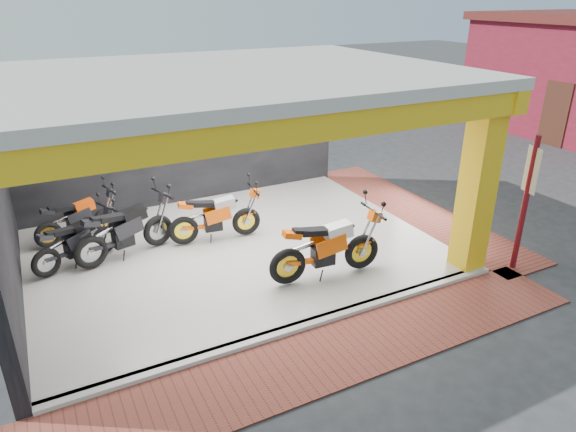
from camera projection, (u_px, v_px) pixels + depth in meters
name	position (u px, v px, depth m)	size (l,w,h in m)	color
ground	(277.00, 298.00, 9.12)	(80.00, 80.00, 0.00)	#2D2D30
showroom_floor	(235.00, 249.00, 10.73)	(8.00, 6.00, 0.10)	white
showroom_ceiling	(227.00, 75.00, 9.31)	(8.40, 6.40, 0.20)	beige
back_wall	(185.00, 136.00, 12.58)	(8.20, 0.20, 3.50)	black
corner_column	(478.00, 185.00, 9.39)	(0.50, 0.50, 3.50)	yellow
header_beam_front	(307.00, 127.00, 6.99)	(8.40, 0.30, 0.40)	yellow
header_beam_right	(400.00, 77.00, 11.11)	(0.30, 6.40, 0.40)	yellow
floor_kerb	(305.00, 326.00, 8.27)	(8.00, 0.20, 0.10)	white
paver_front	(330.00, 355.00, 7.65)	(9.00, 1.40, 0.03)	brown
paver_right	(414.00, 210.00, 12.76)	(1.40, 7.00, 0.03)	brown
signpost	(526.00, 199.00, 9.51)	(0.12, 0.37, 2.67)	maroon
moto_hero	(363.00, 236.00, 9.58)	(2.33, 0.86, 1.43)	#FF5C0A
moto_row_a	(246.00, 208.00, 10.98)	(2.08, 0.77, 1.27)	#FF5B0A
moto_row_b	(103.00, 227.00, 10.23)	(1.90, 0.70, 1.16)	black
moto_row_c	(105.00, 208.00, 11.17)	(1.89, 0.70, 1.15)	black
moto_row_d	(156.00, 216.00, 10.50)	(2.21, 0.82, 1.35)	black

